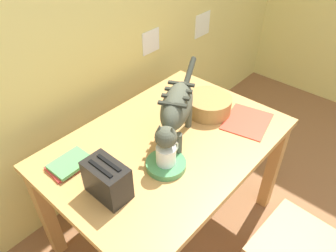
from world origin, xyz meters
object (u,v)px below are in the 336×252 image
(book_stack, at_px, (69,164))
(cat, at_px, (176,109))
(dining_table, at_px, (168,153))
(coffee_mug, at_px, (166,154))
(saucer_bowl, at_px, (166,164))
(toaster, at_px, (107,180))
(magazine, at_px, (247,121))
(wicker_basket, at_px, (209,104))

(book_stack, bearing_deg, cat, -28.31)
(cat, bearing_deg, dining_table, 16.74)
(cat, height_order, coffee_mug, cat)
(saucer_bowl, bearing_deg, dining_table, 38.64)
(dining_table, height_order, book_stack, book_stack)
(dining_table, height_order, toaster, toaster)
(dining_table, height_order, coffee_mug, coffee_mug)
(saucer_bowl, bearing_deg, toaster, 164.45)
(cat, xyz_separation_m, coffee_mug, (-0.17, -0.09, -0.13))
(dining_table, distance_m, saucer_bowl, 0.22)
(dining_table, distance_m, coffee_mug, 0.25)
(book_stack, bearing_deg, coffee_mug, -48.51)
(dining_table, distance_m, toaster, 0.47)
(dining_table, height_order, magazine, magazine)
(book_stack, relative_size, wicker_basket, 0.76)
(coffee_mug, distance_m, wicker_basket, 0.51)
(wicker_basket, bearing_deg, magazine, -73.26)
(coffee_mug, bearing_deg, magazine, -10.96)
(toaster, bearing_deg, cat, 1.21)
(dining_table, xyz_separation_m, saucer_bowl, (-0.15, -0.12, 0.11))
(wicker_basket, bearing_deg, toaster, -177.44)
(wicker_basket, bearing_deg, saucer_bowl, -167.09)
(saucer_bowl, xyz_separation_m, wicker_basket, (0.50, 0.12, 0.04))
(toaster, bearing_deg, dining_table, 5.10)
(book_stack, bearing_deg, dining_table, -26.91)
(saucer_bowl, xyz_separation_m, coffee_mug, (0.00, 0.00, 0.06))
(cat, bearing_deg, magazine, -143.80)
(coffee_mug, xyz_separation_m, wicker_basket, (0.50, 0.12, -0.03))
(magazine, distance_m, toaster, 0.88)
(magazine, xyz_separation_m, toaster, (-0.86, 0.19, 0.08))
(toaster, bearing_deg, saucer_bowl, -15.55)
(dining_table, height_order, wicker_basket, wicker_basket)
(coffee_mug, relative_size, magazine, 0.50)
(coffee_mug, bearing_deg, dining_table, 39.27)
(dining_table, bearing_deg, magazine, -28.45)
(cat, height_order, saucer_bowl, cat)
(magazine, xyz_separation_m, wicker_basket, (-0.07, 0.23, 0.05))
(magazine, relative_size, wicker_basket, 1.06)
(saucer_bowl, height_order, book_stack, same)
(saucer_bowl, relative_size, book_stack, 0.97)
(dining_table, distance_m, book_stack, 0.52)
(magazine, bearing_deg, coffee_mug, 156.32)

